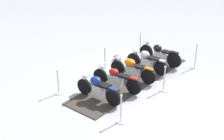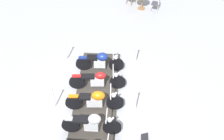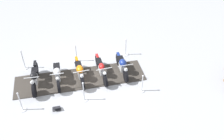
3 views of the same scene
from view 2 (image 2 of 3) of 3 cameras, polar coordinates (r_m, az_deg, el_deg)
The scene contains 12 objects.
ground_plane at distance 12.48m, azimuth -3.01°, elevation -6.88°, with size 80.00×80.00×0.00m, color #A8AAB2.
display_platform at distance 12.46m, azimuth -3.02°, elevation -6.82°, with size 6.59×1.66×0.04m, color #38332D.
motorcycle_chrome at distance 11.39m, azimuth -3.54°, elevation -9.38°, with size 1.98×0.96×0.96m.
motorcycle_copper at distance 12.09m, azimuth -2.89°, elevation -5.29°, with size 2.02×1.15×0.96m.
motorcycle_maroon at distance 12.87m, azimuth -2.47°, elevation -1.77°, with size 2.07×1.18×0.94m.
motorcycle_navy at distance 13.65m, azimuth -2.03°, elevation 1.54°, with size 1.91×1.06×0.93m.
stanchion_right_mid at distance 12.16m, azimuth 4.16°, elevation -6.07°, with size 0.32×0.32×1.11m.
stanchion_right_rear at distance 14.18m, azimuth 4.23°, elevation 2.38°, with size 0.30×0.30×1.01m.
stanchion_left_rear at distance 14.44m, azimuth -8.01°, elevation 2.77°, with size 0.34×0.34×1.05m.
stanchion_left_mid at distance 12.44m, azimuth -10.13°, elevation -5.37°, with size 0.31×0.31×1.08m.
info_placard at distance 11.59m, azimuth 5.69°, elevation -11.95°, with size 0.36×0.43×0.20m.
cafe_chair_near_table at distance 17.61m, azimuth 7.90°, elevation 11.58°, with size 0.44×0.44×0.87m.
Camera 2 is at (-4.12, 7.01, 9.47)m, focal length 52.12 mm.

